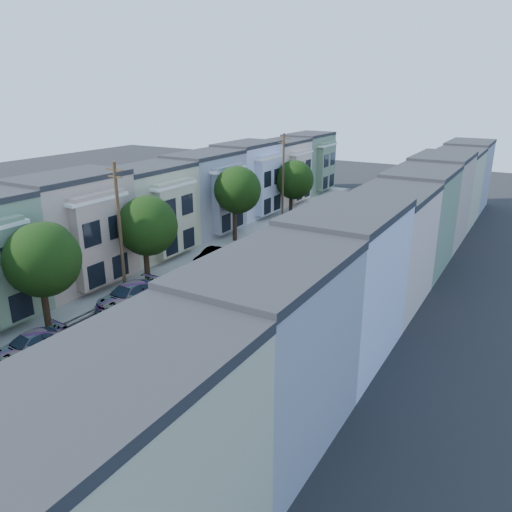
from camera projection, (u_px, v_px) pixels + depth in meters
The scene contains 26 objects.
ground at pixel (174, 324), 33.50m from camera, with size 160.00×160.00×0.00m, color black.
road_slab at pixel (278, 260), 45.76m from camera, with size 12.00×70.00×0.02m, color black.
curb_left at pixel (223, 249), 48.62m from camera, with size 0.30×70.00×0.15m, color gray.
curb_right at pixel (340, 271), 42.85m from camera, with size 0.30×70.00×0.15m, color gray.
sidewalk_left at pixel (212, 247), 49.24m from camera, with size 2.60×70.00×0.15m, color gray.
sidewalk_right at pixel (355, 274), 42.23m from camera, with size 2.60×70.00×0.15m, color gray.
centerline at pixel (278, 260), 45.76m from camera, with size 0.12×70.00×0.01m, color gold.
townhouse_row_left at pixel (182, 242), 51.08m from camera, with size 5.00×70.00×8.50m, color beige.
townhouse_row_right at pixel (399, 283), 40.44m from camera, with size 5.00×70.00×8.50m, color beige.
tree_b at pixel (42, 260), 31.06m from camera, with size 4.70×4.70×7.27m.
tree_c at pixel (147, 226), 38.91m from camera, with size 4.70×4.70×7.18m.
tree_d at pixel (237, 190), 49.47m from camera, with size 4.70×4.70×7.77m.
tree_e at pixel (294, 180), 60.26m from camera, with size 4.70×4.70×6.82m.
tree_far_r at pixel (401, 197), 53.57m from camera, with size 3.10×3.10×5.47m.
utility_pole_near at pixel (120, 230), 36.48m from camera, with size 1.60×0.26×10.00m.
utility_pole_far at pixel (283, 177), 57.74m from camera, with size 1.60×0.26×10.00m.
fedex_truck at pixel (191, 313), 31.30m from camera, with size 2.38×6.19×2.97m.
lead_sedan at pixel (258, 288), 37.46m from camera, with size 1.61×4.57×1.52m, color black.
parked_left_b at pixel (29, 344), 29.59m from camera, with size 1.75×4.17×1.25m, color black.
parked_left_c at pixel (128, 295), 36.30m from camera, with size 2.12×5.04×1.51m, color silver.
parked_left_d at pixel (212, 256), 44.98m from camera, with size 1.37×3.89×1.30m, color #500A19.
parked_right_a at pixel (146, 400), 24.33m from camera, with size 2.08×4.52×1.26m, color #34363C.
parked_right_b at pixel (214, 349), 29.08m from camera, with size 1.34×3.80×1.27m, color silver.
parked_right_c at pixel (335, 258), 44.45m from camera, with size 2.16×4.69×1.30m, color black.
parked_right_d at pixel (370, 231), 52.51m from camera, with size 1.85×4.41×1.32m, color #0F153D.
motorcycle at pixel (116, 437), 22.08m from camera, with size 0.28×2.01×0.80m.
Camera 1 is at (20.02, -23.32, 15.13)m, focal length 35.00 mm.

